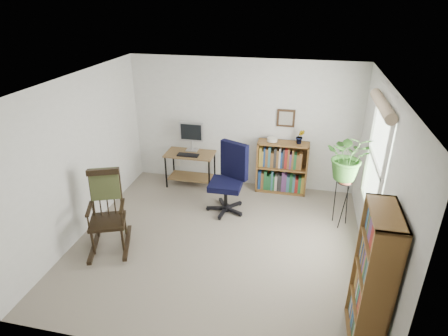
% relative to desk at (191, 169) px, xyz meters
% --- Properties ---
extents(floor, '(4.20, 4.00, 0.00)m').
position_rel_desk_xyz_m(floor, '(0.94, -1.70, -0.33)').
color(floor, gray).
rests_on(floor, ground).
extents(ceiling, '(4.20, 4.00, 0.00)m').
position_rel_desk_xyz_m(ceiling, '(0.94, -1.70, 2.07)').
color(ceiling, silver).
rests_on(ceiling, ground).
extents(wall_back, '(4.20, 0.00, 2.40)m').
position_rel_desk_xyz_m(wall_back, '(0.94, 0.30, 0.87)').
color(wall_back, silver).
rests_on(wall_back, ground).
extents(wall_front, '(4.20, 0.00, 2.40)m').
position_rel_desk_xyz_m(wall_front, '(0.94, -3.70, 0.87)').
color(wall_front, silver).
rests_on(wall_front, ground).
extents(wall_left, '(0.00, 4.00, 2.40)m').
position_rel_desk_xyz_m(wall_left, '(-1.16, -1.70, 0.87)').
color(wall_left, silver).
rests_on(wall_left, ground).
extents(wall_right, '(0.00, 4.00, 2.40)m').
position_rel_desk_xyz_m(wall_right, '(3.04, -1.70, 0.87)').
color(wall_right, silver).
rests_on(wall_right, ground).
extents(window, '(0.12, 1.20, 1.50)m').
position_rel_desk_xyz_m(window, '(3.00, -1.40, 1.07)').
color(window, white).
rests_on(window, wall_right).
extents(desk, '(0.92, 0.51, 0.66)m').
position_rel_desk_xyz_m(desk, '(0.00, 0.00, 0.00)').
color(desk, brown).
rests_on(desk, floor).
extents(monitor, '(0.46, 0.16, 0.56)m').
position_rel_desk_xyz_m(monitor, '(-0.00, 0.14, 0.61)').
color(monitor, '#B1B1B5').
rests_on(monitor, desk).
extents(keyboard, '(0.40, 0.15, 0.02)m').
position_rel_desk_xyz_m(keyboard, '(0.00, -0.12, 0.34)').
color(keyboard, black).
rests_on(keyboard, desk).
extents(office_chair, '(0.87, 0.87, 1.21)m').
position_rel_desk_xyz_m(office_chair, '(0.86, -0.80, 0.27)').
color(office_chair, black).
rests_on(office_chair, floor).
extents(rocking_chair, '(0.95, 1.18, 1.19)m').
position_rel_desk_xyz_m(rocking_chair, '(-0.59, -2.14, 0.26)').
color(rocking_chair, black).
rests_on(rocking_chair, floor).
extents(low_bookshelf, '(0.92, 0.31, 0.98)m').
position_rel_desk_xyz_m(low_bookshelf, '(1.72, 0.12, 0.16)').
color(low_bookshelf, brown).
rests_on(low_bookshelf, floor).
extents(tall_bookshelf, '(0.30, 0.69, 1.58)m').
position_rel_desk_xyz_m(tall_bookshelf, '(2.86, -3.00, 0.46)').
color(tall_bookshelf, brown).
rests_on(tall_bookshelf, floor).
extents(plant_stand, '(0.28, 0.28, 0.89)m').
position_rel_desk_xyz_m(plant_stand, '(2.74, -0.81, 0.11)').
color(plant_stand, black).
rests_on(plant_stand, floor).
extents(spider_plant, '(1.69, 1.88, 1.46)m').
position_rel_desk_xyz_m(spider_plant, '(2.74, -0.81, 1.23)').
color(spider_plant, '#2F6222').
rests_on(spider_plant, plant_stand).
extents(potted_plant_small, '(0.13, 0.24, 0.11)m').
position_rel_desk_xyz_m(potted_plant_small, '(2.00, 0.13, 0.70)').
color(potted_plant_small, '#2F6222').
rests_on(potted_plant_small, low_bookshelf).
extents(framed_picture, '(0.32, 0.04, 0.32)m').
position_rel_desk_xyz_m(framed_picture, '(1.72, 0.27, 1.05)').
color(framed_picture, black).
rests_on(framed_picture, wall_back).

